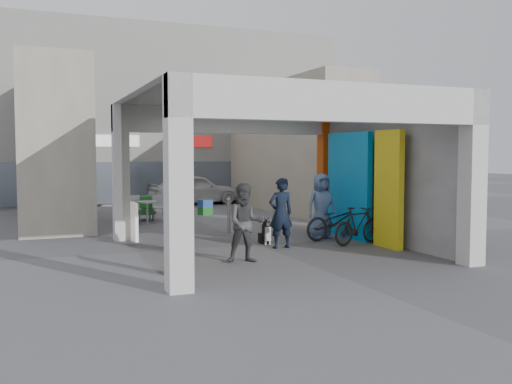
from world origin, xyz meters
name	(u,v)px	position (x,y,z in m)	size (l,w,h in m)	color
ground	(258,245)	(0.00, 0.00, 0.00)	(90.00, 90.00, 0.00)	#56565B
arcade_canopy	(292,151)	(0.54, -0.82, 2.30)	(6.40, 6.45, 6.40)	beige
far_building	(146,117)	(0.00, 13.99, 3.99)	(18.00, 4.08, 8.00)	white
plaza_bldg_left	(50,146)	(-4.50, 7.50, 2.50)	(2.00, 9.00, 5.00)	#ACA58F
plaza_bldg_right	(292,147)	(4.50, 7.50, 2.50)	(2.00, 9.00, 5.00)	#ACA58F
bollard_left	(175,219)	(-1.50, 2.42, 0.44)	(0.09, 0.09, 0.87)	gray
bollard_center	(229,216)	(0.04, 2.26, 0.49)	(0.09, 0.09, 0.97)	gray
bollard_right	(275,215)	(1.54, 2.45, 0.43)	(0.09, 0.09, 0.86)	gray
advert_board_near	(176,249)	(-2.75, -2.81, 0.51)	(0.18, 0.56, 1.00)	white
advert_board_far	(133,221)	(-2.75, 1.73, 0.51)	(0.18, 0.56, 1.00)	white
cafe_set	(142,213)	(-1.80, 5.56, 0.31)	(1.43, 1.16, 0.87)	#A3A3A8
produce_stand	(136,211)	(-1.85, 6.33, 0.32)	(1.22, 0.66, 0.80)	black
crate_stack	(205,207)	(0.81, 7.14, 0.28)	(0.54, 0.48, 0.56)	#195A21
border_collie	(266,233)	(0.23, 0.05, 0.26)	(0.24, 0.48, 0.66)	black
man_with_dog	(281,213)	(0.31, -0.69, 0.83)	(0.61, 0.40, 1.67)	black
man_back_turned	(246,223)	(-1.10, -2.04, 0.81)	(0.79, 0.62, 1.63)	#404042
man_elderly	(321,206)	(2.00, 0.42, 0.86)	(0.84, 0.55, 1.72)	#516D9F
man_crates	(182,191)	(0.05, 7.59, 0.88)	(1.03, 0.43, 1.76)	black
bicycle_front	(336,221)	(2.21, 0.00, 0.49)	(0.65, 1.86, 0.98)	black
bicycle_rear	(358,226)	(2.30, -0.91, 0.47)	(0.44, 1.57, 0.94)	black
white_van	(194,189)	(1.62, 11.50, 0.68)	(1.62, 4.02, 1.37)	silver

